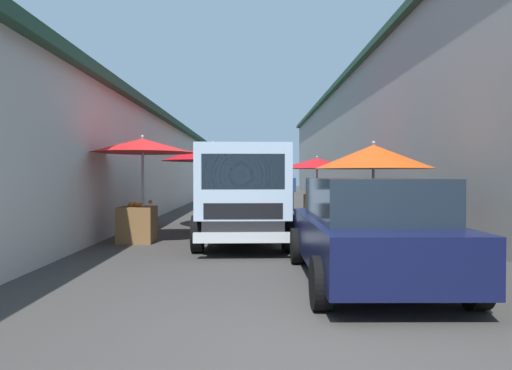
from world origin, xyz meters
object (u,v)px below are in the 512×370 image
(fruit_stall_mid_lane, at_px, (213,158))
(hatchback_car, at_px, (369,230))
(vendor_by_crates, at_px, (291,189))
(plastic_stool, at_px, (336,215))
(delivery_truck, at_px, (243,197))
(fruit_stall_far_left, at_px, (141,164))
(fruit_stall_far_right, at_px, (374,168))
(fruit_stall_near_right, at_px, (230,169))
(fruit_stall_near_left, at_px, (317,170))

(fruit_stall_mid_lane, bearing_deg, hatchback_car, -157.30)
(vendor_by_crates, relative_size, plastic_stool, 3.66)
(vendor_by_crates, bearing_deg, delivery_truck, 169.43)
(vendor_by_crates, bearing_deg, fruit_stall_far_left, 155.52)
(fruit_stall_far_right, distance_m, fruit_stall_near_right, 9.66)
(fruit_stall_far_right, distance_m, delivery_truck, 2.71)
(fruit_stall_far_right, relative_size, fruit_stall_near_left, 0.90)
(fruit_stall_far_left, bearing_deg, fruit_stall_near_left, -41.66)
(fruit_stall_far_left, height_order, vendor_by_crates, fruit_stall_far_left)
(fruit_stall_mid_lane, distance_m, vendor_by_crates, 6.67)
(hatchback_car, xyz_separation_m, delivery_truck, (3.17, 1.82, 0.30))
(vendor_by_crates, height_order, plastic_stool, vendor_by_crates)
(fruit_stall_far_left, relative_size, hatchback_car, 0.61)
(fruit_stall_far_left, xyz_separation_m, plastic_stool, (3.35, -4.92, -1.42))
(fruit_stall_far_left, distance_m, hatchback_car, 5.65)
(fruit_stall_far_left, distance_m, vendor_by_crates, 9.72)
(fruit_stall_near_right, xyz_separation_m, plastic_stool, (-4.71, -3.39, -1.40))
(fruit_stall_far_right, height_order, delivery_truck, fruit_stall_far_right)
(fruit_stall_far_right, distance_m, vendor_by_crates, 9.88)
(fruit_stall_mid_lane, xyz_separation_m, fruit_stall_far_left, (-2.80, 1.32, -0.23))
(fruit_stall_far_right, bearing_deg, fruit_stall_mid_lane, 43.01)
(fruit_stall_far_right, height_order, fruit_stall_far_left, fruit_stall_far_left)
(fruit_stall_far_right, relative_size, fruit_stall_far_left, 0.99)
(fruit_stall_near_right, height_order, fruit_stall_far_left, fruit_stall_far_left)
(fruit_stall_mid_lane, distance_m, hatchback_car, 7.23)
(fruit_stall_far_left, bearing_deg, vendor_by_crates, -24.48)
(plastic_stool, bearing_deg, fruit_stall_near_right, 35.72)
(delivery_truck, height_order, vendor_by_crates, delivery_truck)
(fruit_stall_near_right, bearing_deg, fruit_stall_near_left, -133.75)
(fruit_stall_far_right, bearing_deg, hatchback_car, 163.96)
(fruit_stall_far_left, bearing_deg, fruit_stall_near_right, -10.71)
(fruit_stall_mid_lane, height_order, fruit_stall_far_left, fruit_stall_mid_lane)
(fruit_stall_mid_lane, bearing_deg, vendor_by_crates, -24.08)
(vendor_by_crates, distance_m, plastic_stool, 5.57)
(fruit_stall_mid_lane, bearing_deg, fruit_stall_near_right, -2.18)
(fruit_stall_far_right, xyz_separation_m, vendor_by_crates, (9.81, 0.86, -0.72))
(fruit_stall_far_right, bearing_deg, fruit_stall_near_right, 20.26)
(fruit_stall_far_right, xyz_separation_m, fruit_stall_near_right, (9.07, 3.35, 0.09))
(delivery_truck, bearing_deg, hatchback_car, -150.09)
(hatchback_car, xyz_separation_m, plastic_stool, (7.12, -0.84, -0.41))
(fruit_stall_mid_lane, bearing_deg, delivery_truck, -164.77)
(fruit_stall_far_right, relative_size, delivery_truck, 0.47)
(fruit_stall_near_right, relative_size, vendor_by_crates, 1.44)
(fruit_stall_far_right, bearing_deg, delivery_truck, 81.46)
(fruit_stall_far_right, relative_size, plastic_stool, 5.40)
(fruit_stall_mid_lane, relative_size, vendor_by_crates, 1.82)
(hatchback_car, bearing_deg, fruit_stall_far_left, 47.17)
(fruit_stall_near_right, height_order, delivery_truck, fruit_stall_near_right)
(vendor_by_crates, bearing_deg, fruit_stall_far_right, -174.99)
(fruit_stall_near_right, distance_m, fruit_stall_mid_lane, 5.27)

